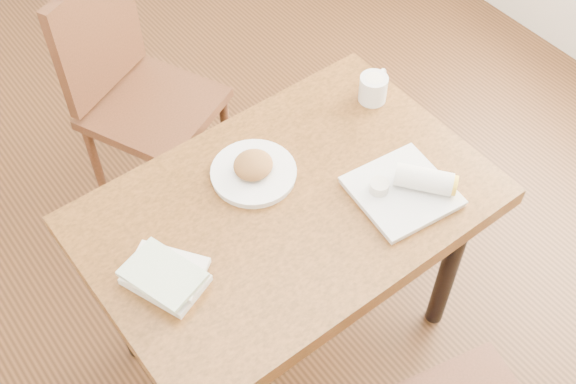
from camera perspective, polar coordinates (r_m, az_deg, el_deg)
ground at (r=2.62m, az=0.00°, el=-11.09°), size 4.00×5.00×0.01m
table at (r=2.06m, az=0.00°, el=-2.49°), size 1.12×0.74×0.75m
chair_far at (r=2.67m, az=-12.24°, el=8.25°), size 0.56×0.56×0.95m
plate_scone at (r=2.03m, az=-2.75°, el=1.74°), size 0.25×0.25×0.08m
coffee_mug at (r=2.25m, az=6.79°, el=8.22°), size 0.13×0.09×0.09m
plate_burrito at (r=2.02m, az=9.54°, el=0.35°), size 0.28×0.28×0.09m
book_stack at (r=1.85m, az=-9.69°, el=-6.52°), size 0.22×0.24×0.05m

